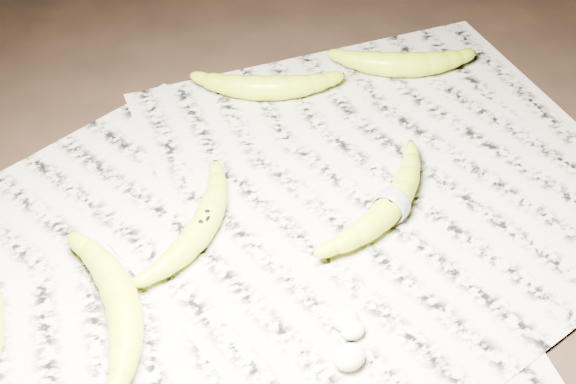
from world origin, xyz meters
TOP-DOWN VIEW (x-y plane):
  - ground at (0.00, 0.00)m, footprint 3.00×3.00m
  - newspaper_patch at (-0.02, 0.02)m, footprint 0.90×0.70m
  - banana_left_b at (-0.21, 0.03)m, footprint 0.11×0.20m
  - banana_center at (-0.08, 0.07)m, footprint 0.18×0.14m
  - banana_taped at (0.11, -0.03)m, footprint 0.21×0.12m
  - banana_upper_a at (0.13, 0.25)m, footprint 0.18×0.15m
  - banana_upper_b at (0.32, 0.18)m, footprint 0.18×0.15m
  - measuring_tape at (0.11, -0.03)m, footprint 0.02×0.04m
  - flesh_chunk_a at (-0.06, -0.16)m, footprint 0.03×0.03m
  - flesh_chunk_b at (-0.04, -0.12)m, footprint 0.03×0.02m
  - flesh_chunk_c at (-0.04, -0.13)m, footprint 0.03×0.02m

SIDE VIEW (x-z plane):
  - ground at x=0.00m, z-range 0.00..0.00m
  - newspaper_patch at x=-0.02m, z-range 0.00..0.01m
  - flesh_chunk_c at x=-0.04m, z-range 0.01..0.02m
  - flesh_chunk_b at x=-0.04m, z-range 0.01..0.02m
  - flesh_chunk_a at x=-0.06m, z-range 0.01..0.03m
  - banana_center at x=-0.08m, z-range 0.01..0.04m
  - banana_taped at x=0.11m, z-range 0.01..0.04m
  - measuring_tape at x=0.11m, z-range 0.00..0.05m
  - banana_upper_a at x=0.13m, z-range 0.01..0.04m
  - banana_upper_b at x=0.32m, z-range 0.01..0.04m
  - banana_left_b at x=-0.21m, z-range 0.01..0.05m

